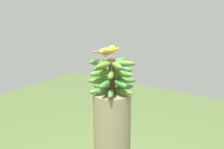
# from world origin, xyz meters

# --- Properties ---
(banana_bunch) EXTENTS (0.32, 0.31, 0.23)m
(banana_bunch) POSITION_xyz_m (-0.00, -0.00, 1.39)
(banana_bunch) COLOR #4C2D1E
(banana_bunch) RESTS_ON banana_tree
(perched_bird) EXTENTS (0.11, 0.16, 0.08)m
(perched_bird) POSITION_xyz_m (0.03, 0.00, 1.56)
(perched_bird) COLOR #C68933
(perched_bird) RESTS_ON banana_bunch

